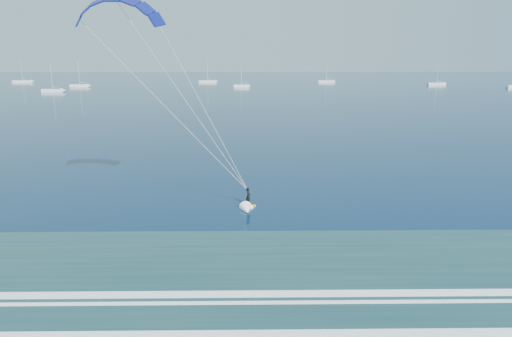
{
  "coord_description": "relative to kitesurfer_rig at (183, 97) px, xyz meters",
  "views": [
    {
      "loc": [
        0.9,
        -13.26,
        12.64
      ],
      "look_at": [
        1.38,
        22.53,
        4.02
      ],
      "focal_mm": 32.0,
      "sensor_mm": 36.0,
      "label": 1
    }
  ],
  "objects": [
    {
      "name": "kitesurfer_rig",
      "position": [
        0.0,
        0.0,
        0.0
      ],
      "size": [
        15.35,
        4.35,
        18.4
      ],
      "color": "orange",
      "rests_on": "ground"
    },
    {
      "name": "sailboat_0",
      "position": [
        -71.4,
        143.74,
        -8.99
      ],
      "size": [
        8.24,
        2.4,
        11.27
      ],
      "color": "silver",
      "rests_on": "ground"
    },
    {
      "name": "sailboat_1",
      "position": [
        -73.04,
        177.18,
        -8.99
      ],
      "size": [
        8.61,
        2.4,
        11.83
      ],
      "color": "silver",
      "rests_on": "ground"
    },
    {
      "name": "sailboat_2",
      "position": [
        -17.68,
        217.16,
        -8.98
      ],
      "size": [
        9.55,
        2.4,
        12.76
      ],
      "color": "silver",
      "rests_on": "ground"
    },
    {
      "name": "sailboat_3",
      "position": [
        1.55,
        174.0,
        -9.0
      ],
      "size": [
        6.91,
        2.4,
        9.83
      ],
      "color": "silver",
      "rests_on": "ground"
    },
    {
      "name": "sailboat_4",
      "position": [
        47.47,
        216.91,
        -8.99
      ],
      "size": [
        8.87,
        2.4,
        12.05
      ],
      "color": "silver",
      "rests_on": "ground"
    },
    {
      "name": "sailboat_5",
      "position": [
        97.9,
        190.91,
        -8.99
      ],
      "size": [
        8.58,
        2.4,
        11.73
      ],
      "color": "silver",
      "rests_on": "ground"
    },
    {
      "name": "sailboat_7",
      "position": [
        -119.01,
        218.37,
        -9.0
      ],
      "size": [
        10.8,
        2.4,
        12.36
      ],
      "color": "silver",
      "rests_on": "ground"
    }
  ]
}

